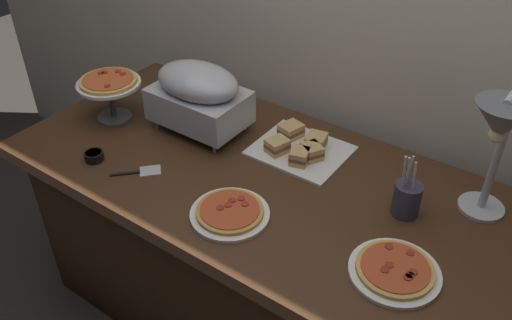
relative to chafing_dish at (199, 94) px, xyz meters
The scene contains 11 objects.
back_wall 0.64m from the chafing_dish, 44.61° to the left, with size 4.40×0.04×2.40m, color beige.
buffet_table 0.67m from the chafing_dish, 14.04° to the right, with size 1.90×0.84×0.76m.
chafing_dish is the anchor object (origin of this frame).
heat_lamp 1.03m from the chafing_dish, ahead, with size 0.15×0.29×0.45m.
pizza_plate_front 0.95m from the chafing_dish, 15.89° to the right, with size 0.25×0.25×0.03m.
pizza_plate_center 0.53m from the chafing_dish, 39.94° to the right, with size 0.25×0.25×0.03m.
pizza_plate_raised_stand 0.36m from the chafing_dish, 157.90° to the right, with size 0.24×0.24×0.17m.
sandwich_platter 0.42m from the chafing_dish, 12.26° to the left, with size 0.32×0.27×0.06m.
sauce_cup_near 0.43m from the chafing_dish, 115.00° to the right, with size 0.07×0.07×0.03m.
utensil_holder 0.83m from the chafing_dish, ahead, with size 0.08×0.08×0.22m.
serving_spatula 0.37m from the chafing_dish, 89.13° to the right, with size 0.14×0.15×0.01m.
Camera 1 is at (0.76, -1.18, 1.86)m, focal length 37.54 mm.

